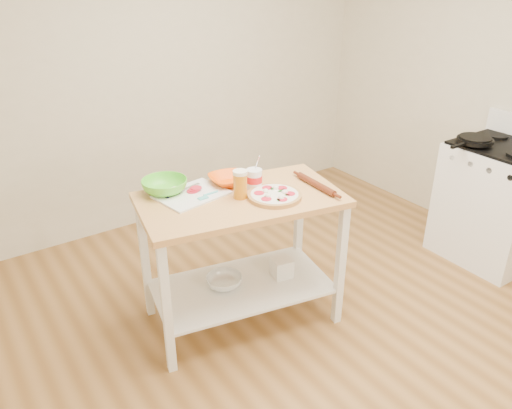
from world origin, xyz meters
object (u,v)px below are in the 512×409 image
object	(u,v)px
gas_stove	(494,203)
knife	(178,192)
prep_island	(241,233)
pizza	(274,195)
spatula	(207,195)
rolling_pin	(316,184)
orange_bowl	(228,180)
shelf_bin	(282,267)
green_bowl	(165,186)
cutting_board	(191,194)
beer_pint	(240,184)
shelf_glass_bowl	(224,281)
skillet	(474,140)
yogurt_tub	(254,179)

from	to	relation	value
gas_stove	knife	size ratio (longest dim) A/B	4.19
prep_island	pizza	world-z (taller)	pizza
spatula	rolling_pin	world-z (taller)	rolling_pin
prep_island	rolling_pin	bearing A→B (deg)	-18.19
orange_bowl	shelf_bin	size ratio (longest dim) A/B	1.89
gas_stove	pizza	xyz separation A→B (m)	(-1.90, 0.33, 0.44)
knife	green_bowl	distance (m)	0.09
cutting_board	beer_pint	world-z (taller)	beer_pint
prep_island	shelf_bin	bearing A→B (deg)	-11.79
prep_island	knife	bearing A→B (deg)	140.70
knife	green_bowl	xyz separation A→B (m)	(-0.05, 0.07, 0.03)
prep_island	shelf_glass_bowl	xyz separation A→B (m)	(-0.10, 0.05, -0.35)
pizza	beer_pint	size ratio (longest dim) A/B	1.88
green_bowl	skillet	bearing A→B (deg)	-15.22
skillet	pizza	bearing A→B (deg)	173.73
beer_pint	rolling_pin	bearing A→B (deg)	-16.99
gas_stove	spatula	xyz separation A→B (m)	(-2.23, 0.55, 0.44)
cutting_board	green_bowl	bearing A→B (deg)	122.48
pizza	spatula	bearing A→B (deg)	145.88
green_bowl	spatula	bearing A→B (deg)	-50.42
prep_island	beer_pint	bearing A→B (deg)	-126.63
skillet	green_bowl	distance (m)	2.31
rolling_pin	gas_stove	bearing A→B (deg)	-10.71
spatula	shelf_bin	size ratio (longest dim) A/B	1.17
prep_island	yogurt_tub	distance (m)	0.35
spatula	shelf_glass_bowl	size ratio (longest dim) A/B	0.63
beer_pint	gas_stove	bearing A→B (deg)	-12.17
beer_pint	shelf_bin	bearing A→B (deg)	-9.86
cutting_board	orange_bowl	xyz separation A→B (m)	(0.28, 0.02, 0.02)
pizza	green_bowl	size ratio (longest dim) A/B	1.18
prep_island	shelf_bin	world-z (taller)	prep_island
beer_pint	cutting_board	bearing A→B (deg)	139.43
pizza	spatula	distance (m)	0.40
prep_island	beer_pint	size ratio (longest dim) A/B	7.62
cutting_board	orange_bowl	bearing A→B (deg)	-6.46
gas_stove	orange_bowl	world-z (taller)	gas_stove
prep_island	spatula	xyz separation A→B (m)	(-0.17, 0.10, 0.27)
orange_bowl	cutting_board	bearing A→B (deg)	-176.82
gas_stove	green_bowl	xyz separation A→B (m)	(-2.41, 0.77, 0.47)
beer_pint	spatula	bearing A→B (deg)	146.88
gas_stove	yogurt_tub	distance (m)	2.05
shelf_bin	beer_pint	bearing A→B (deg)	170.14
rolling_pin	shelf_glass_bowl	distance (m)	0.87
pizza	orange_bowl	bearing A→B (deg)	109.91
rolling_pin	shelf_bin	size ratio (longest dim) A/B	2.74
green_bowl	beer_pint	world-z (taller)	beer_pint
skillet	knife	xyz separation A→B (m)	(-2.17, 0.53, -0.06)
skillet	pizza	distance (m)	1.73
shelf_glass_bowl	yogurt_tub	bearing A→B (deg)	2.87
prep_island	knife	distance (m)	0.46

